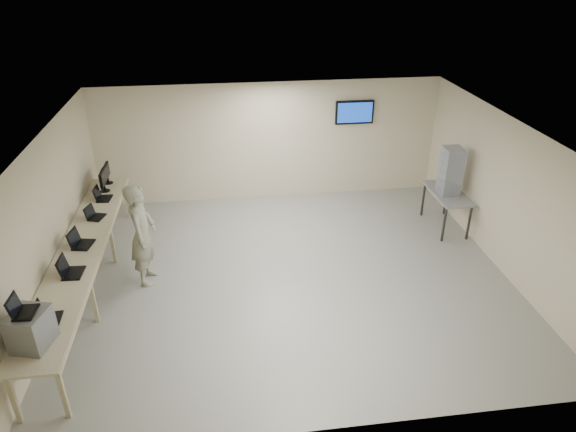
{
  "coord_description": "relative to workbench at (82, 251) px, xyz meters",
  "views": [
    {
      "loc": [
        -1.1,
        -7.91,
        5.44
      ],
      "look_at": [
        0.0,
        0.2,
        1.15
      ],
      "focal_mm": 32.0,
      "sensor_mm": 36.0,
      "label": 1
    }
  ],
  "objects": [
    {
      "name": "laptop_0",
      "position": [
        -0.05,
        -1.96,
        0.15
      ],
      "size": [
        0.31,
        0.38,
        0.29
      ],
      "rotation": [
        0.0,
        0.0,
        0.04
      ],
      "color": "black",
      "rests_on": "workbench"
    },
    {
      "name": "monitor_near",
      "position": [
        -0.01,
        2.31,
        0.35
      ],
      "size": [
        0.21,
        0.46,
        0.46
      ],
      "color": "black",
      "rests_on": "workbench"
    },
    {
      "name": "monitor_far",
      "position": [
        -0.01,
        2.72,
        0.34
      ],
      "size": [
        0.2,
        0.44,
        0.44
      ],
      "color": "black",
      "rests_on": "workbench"
    },
    {
      "name": "room",
      "position": [
        3.62,
        0.06,
        0.58
      ],
      "size": [
        8.01,
        7.01,
        2.81
      ],
      "color": "gray",
      "rests_on": "ground"
    },
    {
      "name": "laptop_on_box",
      "position": [
        -0.11,
        -2.43,
        0.65
      ],
      "size": [
        0.28,
        0.34,
        0.26
      ],
      "rotation": [
        0.0,
        0.0,
        -0.04
      ],
      "color": "black",
      "rests_on": "equipment_box"
    },
    {
      "name": "laptop_1",
      "position": [
        -0.01,
        -0.82,
        0.15
      ],
      "size": [
        0.34,
        0.4,
        0.31
      ],
      "rotation": [
        0.0,
        0.0,
        -0.04
      ],
      "color": "black",
      "rests_on": "workbench"
    },
    {
      "name": "side_table",
      "position": [
        7.19,
        1.42,
        -0.08
      ],
      "size": [
        0.64,
        1.38,
        0.83
      ],
      "color": "gray",
      "rests_on": "ground"
    },
    {
      "name": "laptop_3",
      "position": [
        0.0,
        1.09,
        0.14
      ],
      "size": [
        0.36,
        0.39,
        0.26
      ],
      "rotation": [
        0.0,
        0.0,
        -0.31
      ],
      "color": "black",
      "rests_on": "workbench"
    },
    {
      "name": "laptop_4",
      "position": [
        -0.01,
        1.91,
        0.15
      ],
      "size": [
        0.32,
        0.38,
        0.28
      ],
      "rotation": [
        0.0,
        0.0,
        -0.09
      ],
      "color": "black",
      "rests_on": "workbench"
    },
    {
      "name": "soldier",
      "position": [
        1.0,
        0.21,
        0.13
      ],
      "size": [
        0.53,
        0.74,
        1.92
      ],
      "primitive_type": "imported",
      "rotation": [
        0.0,
        0.0,
        1.47
      ],
      "color": "gray",
      "rests_on": "ground"
    },
    {
      "name": "equipment_box",
      "position": [
        -0.06,
        -2.43,
        0.33
      ],
      "size": [
        0.53,
        0.58,
        0.51
      ],
      "primitive_type": "cube",
      "rotation": [
        0.0,
        0.0,
        -0.26
      ],
      "color": "gray",
      "rests_on": "workbench"
    },
    {
      "name": "workbench",
      "position": [
        0.0,
        0.0,
        0.0
      ],
      "size": [
        0.76,
        6.0,
        0.9
      ],
      "color": "beige",
      "rests_on": "ground"
    },
    {
      "name": "laptop_2",
      "position": [
        -0.04,
        0.06,
        0.15
      ],
      "size": [
        0.39,
        0.44,
        0.3
      ],
      "rotation": [
        0.0,
        0.0,
        -0.19
      ],
      "color": "black",
      "rests_on": "workbench"
    },
    {
      "name": "storage_bins",
      "position": [
        7.17,
        1.42,
        0.5
      ],
      "size": [
        0.38,
        0.42,
        1.0
      ],
      "color": "#97A0B1",
      "rests_on": "side_table"
    }
  ]
}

